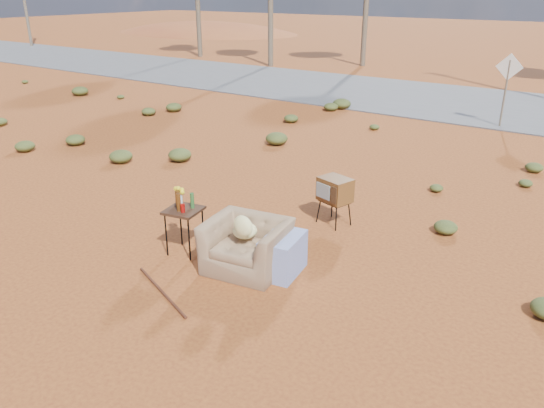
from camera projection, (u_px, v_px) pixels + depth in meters
The scene contains 9 objects.
ground at pixel (196, 274), 7.91m from camera, with size 140.00×140.00×0.00m, color #954E1D.
highway at pixel (477, 104), 19.27m from camera, with size 140.00×7.00×0.04m, color #565659.
dirt_mound at pixel (206, 33), 49.59m from camera, with size 26.00×18.00×2.00m, color brown.
armchair at pixel (253, 241), 7.88m from camera, with size 1.47×1.09×1.03m.
tv_unit at pixel (335, 190), 9.35m from camera, with size 0.64×0.57×0.87m.
side_table at pixel (182, 207), 8.31m from camera, with size 0.62×0.62×1.06m.
rusty_bar at pixel (162, 291), 7.43m from camera, with size 0.04×0.04×1.55m, color #4D2014.
road_sign at pixel (508, 77), 15.64m from camera, with size 0.78×0.06×2.19m.
scrub_patch at pixel (304, 175), 11.64m from camera, with size 17.49×8.07×0.33m.
Camera 1 is at (4.91, -5.01, 3.98)m, focal length 35.00 mm.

